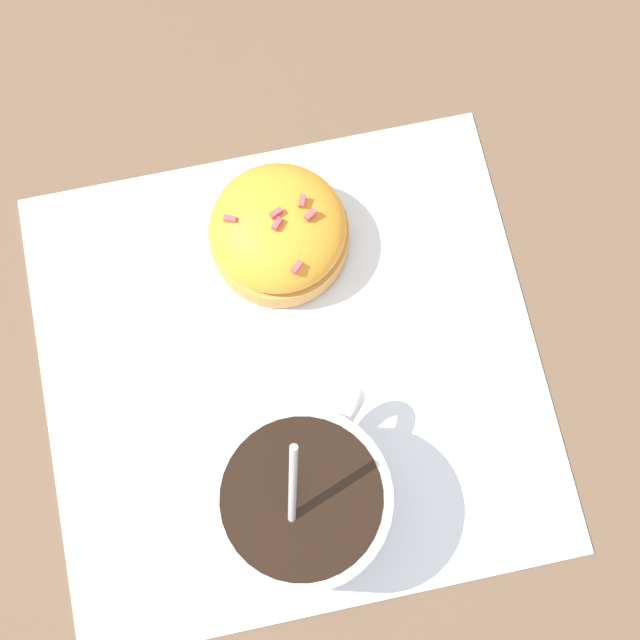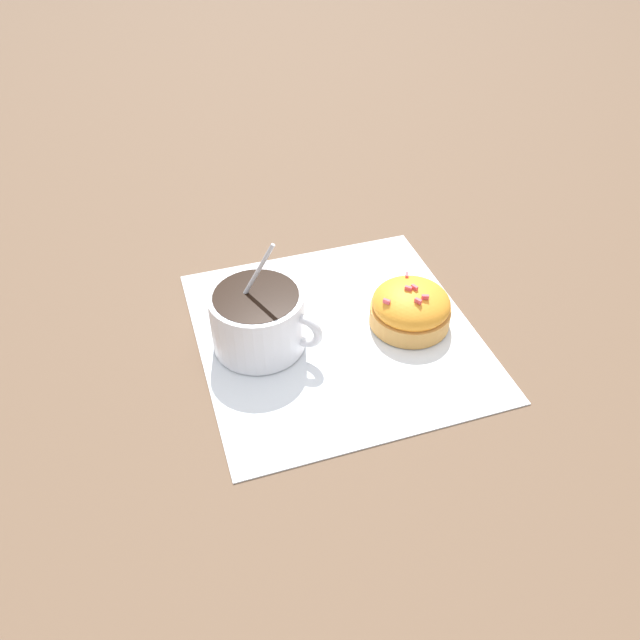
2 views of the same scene
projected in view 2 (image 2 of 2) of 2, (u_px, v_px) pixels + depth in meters
The scene contains 4 objects.
ground_plane at pixel (336, 334), 0.64m from camera, with size 3.00×3.00×0.00m, color brown.
paper_napkin at pixel (336, 333), 0.64m from camera, with size 0.31×0.32×0.00m.
coffee_cup at pixel (258, 315), 0.61m from camera, with size 0.11×0.09×0.12m.
frosted_pastry at pixel (411, 308), 0.63m from camera, with size 0.08×0.08×0.05m.
Camera 2 is at (0.11, 0.46, 0.43)m, focal length 35.00 mm.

